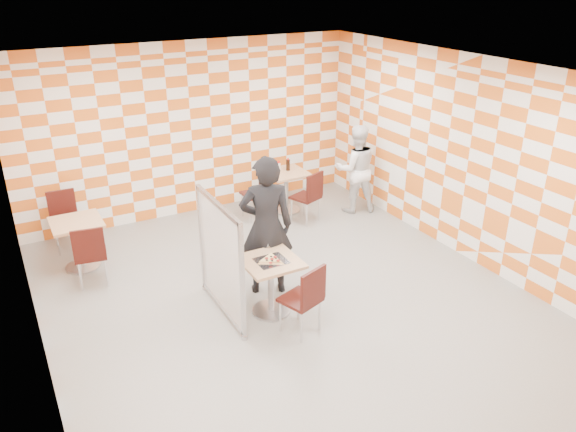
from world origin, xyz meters
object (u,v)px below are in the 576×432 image
object	(u,v)px
second_table	(286,185)
sport_bottle	(279,167)
chair_second_front	(310,193)
empty_table	(78,236)
chair_second_side	(260,188)
man_white	(356,169)
soda_bottle	(288,165)
man_dark	(266,226)
chair_empty_near	(90,251)
chair_empty_far	(64,215)
main_table	(271,277)
chair_main_front	(306,295)
partition	(221,259)

from	to	relation	value
second_table	sport_bottle	world-z (taller)	sport_bottle
chair_second_front	second_table	bearing A→B (deg)	99.35
empty_table	chair_second_side	size ratio (longest dim) A/B	0.81
man_white	sport_bottle	size ratio (longest dim) A/B	7.98
empty_table	soda_bottle	xyz separation A→B (m)	(3.72, 0.44, 0.34)
empty_table	man_dark	bearing A→B (deg)	-41.61
chair_empty_near	man_white	bearing A→B (deg)	5.63
chair_empty_far	sport_bottle	distance (m)	3.64
chair_empty_near	sport_bottle	distance (m)	3.68
chair_second_front	man_dark	world-z (taller)	man_dark
main_table	second_table	bearing A→B (deg)	58.04
second_table	chair_empty_far	bearing A→B (deg)	173.76
chair_empty_far	man_white	distance (m)	4.93
empty_table	chair_main_front	xyz separation A→B (m)	(2.07, -3.02, 0.04)
man_dark	man_white	bearing A→B (deg)	-125.43
partition	main_table	bearing A→B (deg)	-26.09
empty_table	second_table	bearing A→B (deg)	6.14
second_table	man_dark	distance (m)	2.78
chair_second_front	chair_second_side	size ratio (longest dim) A/B	1.00
chair_main_front	chair_empty_far	world-z (taller)	same
sport_bottle	man_white	bearing A→B (deg)	-27.89
chair_second_front	sport_bottle	bearing A→B (deg)	106.82
chair_second_front	chair_second_side	bearing A→B (deg)	134.82
chair_second_side	main_table	bearing A→B (deg)	-113.47
chair_empty_near	chair_empty_far	world-z (taller)	same
man_dark	main_table	bearing A→B (deg)	90.19
empty_table	partition	bearing A→B (deg)	-57.17
main_table	chair_second_front	size ratio (longest dim) A/B	0.81
chair_main_front	chair_empty_far	bearing A→B (deg)	119.21
partition	chair_empty_far	bearing A→B (deg)	116.20
man_white	sport_bottle	world-z (taller)	man_white
chair_main_front	soda_bottle	xyz separation A→B (m)	(1.65, 3.46, 0.31)
partition	man_white	distance (m)	3.90
main_table	chair_empty_near	bearing A→B (deg)	137.09
main_table	man_dark	bearing A→B (deg)	68.47
chair_empty_near	chair_empty_far	distance (m)	1.45
chair_empty_near	chair_empty_far	size ratio (longest dim) A/B	1.00
chair_empty_near	man_dark	distance (m)	2.45
main_table	chair_main_front	distance (m)	0.65
chair_main_front	man_white	bearing A→B (deg)	46.57
main_table	man_dark	world-z (taller)	man_dark
partition	man_white	size ratio (longest dim) A/B	0.97
main_table	chair_second_side	bearing A→B (deg)	66.53
man_white	sport_bottle	distance (m)	1.37
chair_second_front	sport_bottle	xyz separation A→B (m)	(-0.22, 0.72, 0.29)
chair_second_front	chair_empty_far	xyz separation A→B (m)	(-3.83, 1.05, 0.00)
second_table	chair_main_front	world-z (taller)	chair_main_front
chair_second_side	partition	world-z (taller)	partition
chair_main_front	man_dark	world-z (taller)	man_dark
empty_table	chair_empty_near	world-z (taller)	chair_empty_near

